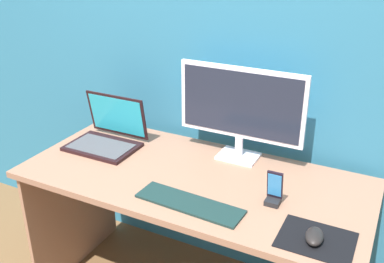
{
  "coord_description": "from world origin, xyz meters",
  "views": [
    {
      "loc": [
        0.73,
        -1.46,
        1.66
      ],
      "look_at": [
        0.01,
        -0.02,
        0.93
      ],
      "focal_mm": 41.23,
      "sensor_mm": 36.0,
      "label": 1
    }
  ],
  "objects_px": {
    "monitor": "(241,108)",
    "keyboard_external": "(189,204)",
    "mouse": "(314,236)",
    "phone_in_dock": "(274,192)",
    "laptop": "(107,136)"
  },
  "relations": [
    {
      "from": "monitor",
      "to": "keyboard_external",
      "type": "bearing_deg",
      "value": -92.95
    },
    {
      "from": "monitor",
      "to": "keyboard_external",
      "type": "relative_size",
      "value": 1.36
    },
    {
      "from": "monitor",
      "to": "mouse",
      "type": "relative_size",
      "value": 5.77
    },
    {
      "from": "monitor",
      "to": "phone_in_dock",
      "type": "relative_size",
      "value": 4.16
    },
    {
      "from": "keyboard_external",
      "to": "phone_in_dock",
      "type": "height_order",
      "value": "phone_in_dock"
    },
    {
      "from": "monitor",
      "to": "phone_in_dock",
      "type": "height_order",
      "value": "monitor"
    },
    {
      "from": "monitor",
      "to": "keyboard_external",
      "type": "xyz_separation_m",
      "value": [
        -0.02,
        -0.45,
        -0.24
      ]
    },
    {
      "from": "laptop",
      "to": "keyboard_external",
      "type": "bearing_deg",
      "value": -25.61
    },
    {
      "from": "laptop",
      "to": "mouse",
      "type": "height_order",
      "value": "laptop"
    },
    {
      "from": "keyboard_external",
      "to": "mouse",
      "type": "height_order",
      "value": "mouse"
    },
    {
      "from": "monitor",
      "to": "phone_in_dock",
      "type": "xyz_separation_m",
      "value": [
        0.26,
        -0.29,
        -0.19
      ]
    },
    {
      "from": "keyboard_external",
      "to": "mouse",
      "type": "xyz_separation_m",
      "value": [
        0.47,
        -0.01,
        0.02
      ]
    },
    {
      "from": "mouse",
      "to": "phone_in_dock",
      "type": "height_order",
      "value": "phone_in_dock"
    },
    {
      "from": "laptop",
      "to": "mouse",
      "type": "distance_m",
      "value": 1.1
    },
    {
      "from": "monitor",
      "to": "laptop",
      "type": "distance_m",
      "value": 0.67
    }
  ]
}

